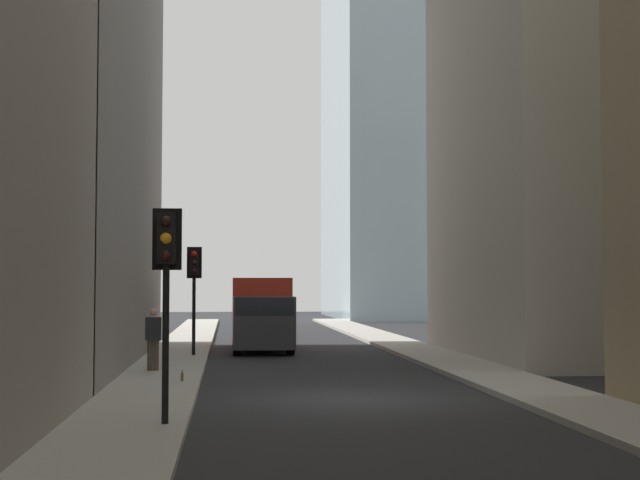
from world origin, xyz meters
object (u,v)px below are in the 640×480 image
traffic_light_foreground (166,265)px  pedestrian (153,336)px  sedan_silver (254,323)px  discarded_bottle (182,377)px  traffic_light_midblock (194,275)px  delivery_truck (262,313)px

traffic_light_foreground → pedestrian: traffic_light_foreground is taller
sedan_silver → discarded_bottle: (-22.99, 2.45, -0.42)m
sedan_silver → traffic_light_foreground: size_ratio=1.14×
traffic_light_foreground → discarded_bottle: size_ratio=14.02×
traffic_light_midblock → discarded_bottle: size_ratio=13.94×
traffic_light_midblock → pedestrian: 5.98m
pedestrian → discarded_bottle: size_ratio=6.56×
delivery_truck → traffic_light_foreground: 19.61m
sedan_silver → discarded_bottle: size_ratio=15.93×
traffic_light_midblock → traffic_light_foreground: bearing=-179.6°
delivery_truck → pedestrian: (-9.45, 3.42, -0.35)m
sedan_silver → traffic_light_foreground: 30.17m
traffic_light_midblock → sedan_silver: bearing=-9.8°
delivery_truck → traffic_light_foreground: bearing=173.0°
traffic_light_foreground → sedan_silver: bearing=-4.6°
traffic_light_midblock → discarded_bottle: 8.99m
pedestrian → sedan_silver: bearing=-9.7°
traffic_light_foreground → pedestrian: bearing=5.9°
pedestrian → discarded_bottle: bearing=-161.8°
traffic_light_foreground → delivery_truck: bearing=-7.0°
pedestrian → discarded_bottle: (-2.96, -0.97, -0.86)m
discarded_bottle → pedestrian: bearing=18.2°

